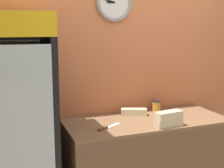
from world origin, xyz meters
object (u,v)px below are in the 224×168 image
object	(u,v)px
sandwich_stack_middle	(169,115)
chefs_knife	(106,128)
sandwich_flat_left	(134,112)
beverage_cooler	(12,120)
sandwich_stack_bottom	(169,123)
condiment_jar	(156,106)

from	to	relation	value
sandwich_stack_middle	chefs_knife	size ratio (longest dim) A/B	0.97
sandwich_flat_left	chefs_knife	distance (m)	0.49
beverage_cooler	chefs_knife	bearing A→B (deg)	-10.37
sandwich_stack_middle	sandwich_stack_bottom	bearing A→B (deg)	0.00
sandwich_stack_middle	condiment_jar	distance (m)	0.53
sandwich_stack_middle	sandwich_flat_left	bearing A→B (deg)	107.59
beverage_cooler	sandwich_flat_left	size ratio (longest dim) A/B	7.03
sandwich_flat_left	chefs_knife	world-z (taller)	sandwich_flat_left
chefs_knife	condiment_jar	xyz separation A→B (m)	(0.69, 0.36, 0.05)
sandwich_stack_bottom	condiment_jar	xyz separation A→B (m)	(0.15, 0.51, 0.02)
beverage_cooler	sandwich_stack_bottom	world-z (taller)	beverage_cooler
beverage_cooler	chefs_knife	size ratio (longest dim) A/B	7.03
sandwich_stack_bottom	chefs_knife	size ratio (longest dim) A/B	0.95
sandwich_stack_bottom	chefs_knife	world-z (taller)	sandwich_stack_bottom
beverage_cooler	chefs_knife	world-z (taller)	beverage_cooler
beverage_cooler	sandwich_stack_bottom	size ratio (longest dim) A/B	7.40
sandwich_stack_bottom	condiment_jar	distance (m)	0.53
chefs_knife	sandwich_flat_left	bearing A→B (deg)	36.29
beverage_cooler	sandwich_flat_left	bearing A→B (deg)	7.25
sandwich_flat_left	chefs_knife	bearing A→B (deg)	-143.71
beverage_cooler	sandwich_flat_left	distance (m)	1.18
chefs_knife	sandwich_stack_bottom	bearing A→B (deg)	-15.50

